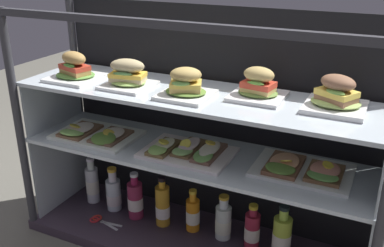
% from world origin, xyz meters
% --- Properties ---
extents(case_base_deck, '(1.42, 0.41, 0.04)m').
position_xyz_m(case_base_deck, '(0.00, 0.00, 0.02)').
color(case_base_deck, '#392D3A').
rests_on(case_base_deck, ground).
extents(case_frame, '(1.42, 0.41, 0.97)m').
position_xyz_m(case_frame, '(0.00, 0.12, 0.53)').
color(case_frame, '#333338').
rests_on(case_frame, ground).
extents(riser_lower_tier, '(1.36, 0.35, 0.38)m').
position_xyz_m(riser_lower_tier, '(0.00, 0.00, 0.23)').
color(riser_lower_tier, silver).
rests_on(riser_lower_tier, case_base_deck).
extents(shelf_lower_glass, '(1.37, 0.36, 0.01)m').
position_xyz_m(shelf_lower_glass, '(0.00, 0.00, 0.43)').
color(shelf_lower_glass, silver).
rests_on(shelf_lower_glass, riser_lower_tier).
extents(riser_upper_tier, '(1.36, 0.35, 0.23)m').
position_xyz_m(riser_upper_tier, '(0.00, 0.00, 0.55)').
color(riser_upper_tier, silver).
rests_on(riser_upper_tier, shelf_lower_glass).
extents(shelf_upper_glass, '(1.37, 0.36, 0.01)m').
position_xyz_m(shelf_upper_glass, '(0.00, 0.00, 0.67)').
color(shelf_upper_glass, silver).
rests_on(shelf_upper_glass, riser_upper_tier).
extents(plated_roll_sandwich_mid_left, '(0.19, 0.19, 0.11)m').
position_xyz_m(plated_roll_sandwich_mid_left, '(-0.50, -0.04, 0.72)').
color(plated_roll_sandwich_mid_left, white).
rests_on(plated_roll_sandwich_mid_left, shelf_upper_glass).
extents(plated_roll_sandwich_center, '(0.18, 0.18, 0.11)m').
position_xyz_m(plated_roll_sandwich_center, '(-0.25, -0.04, 0.72)').
color(plated_roll_sandwich_center, white).
rests_on(plated_roll_sandwich_center, shelf_upper_glass).
extents(plated_roll_sandwich_far_right, '(0.18, 0.18, 0.11)m').
position_xyz_m(plated_roll_sandwich_far_right, '(-0.00, -0.05, 0.72)').
color(plated_roll_sandwich_far_right, white).
rests_on(plated_roll_sandwich_far_right, shelf_upper_glass).
extents(plated_roll_sandwich_left_of_center, '(0.18, 0.18, 0.11)m').
position_xyz_m(plated_roll_sandwich_left_of_center, '(0.23, 0.05, 0.72)').
color(plated_roll_sandwich_left_of_center, white).
rests_on(plated_roll_sandwich_left_of_center, shelf_upper_glass).
extents(plated_roll_sandwich_near_right_corner, '(0.19, 0.19, 0.12)m').
position_xyz_m(plated_roll_sandwich_near_right_corner, '(0.50, 0.04, 0.72)').
color(plated_roll_sandwich_near_right_corner, white).
rests_on(plated_roll_sandwich_near_right_corner, shelf_upper_glass).
extents(open_sandwich_tray_right_of_center, '(0.34, 0.23, 0.05)m').
position_xyz_m(open_sandwich_tray_right_of_center, '(-0.42, -0.04, 0.45)').
color(open_sandwich_tray_right_of_center, white).
rests_on(open_sandwich_tray_right_of_center, shelf_lower_glass).
extents(open_sandwich_tray_far_right, '(0.34, 0.23, 0.06)m').
position_xyz_m(open_sandwich_tray_far_right, '(-0.01, -0.03, 0.46)').
color(open_sandwich_tray_far_right, white).
rests_on(open_sandwich_tray_far_right, shelf_lower_glass).
extents(open_sandwich_tray_left_of_center, '(0.34, 0.24, 0.06)m').
position_xyz_m(open_sandwich_tray_left_of_center, '(0.42, 0.01, 0.46)').
color(open_sandwich_tray_left_of_center, white).
rests_on(open_sandwich_tray_left_of_center, shelf_lower_glass).
extents(juice_bottle_front_left_end, '(0.06, 0.06, 0.23)m').
position_xyz_m(juice_bottle_front_left_end, '(-0.55, 0.05, 0.14)').
color(juice_bottle_front_left_end, silver).
rests_on(juice_bottle_front_left_end, case_base_deck).
extents(juice_bottle_tucked_behind, '(0.07, 0.07, 0.21)m').
position_xyz_m(juice_bottle_tucked_behind, '(-0.42, 0.04, 0.12)').
color(juice_bottle_tucked_behind, white).
rests_on(juice_bottle_tucked_behind, case_base_deck).
extents(juice_bottle_front_second, '(0.07, 0.07, 0.22)m').
position_xyz_m(juice_bottle_front_second, '(-0.29, 0.03, 0.13)').
color(juice_bottle_front_second, '#93294A').
rests_on(juice_bottle_front_second, case_base_deck).
extents(juice_bottle_back_center, '(0.06, 0.06, 0.23)m').
position_xyz_m(juice_bottle_back_center, '(-0.16, 0.03, 0.13)').
color(juice_bottle_back_center, gold).
rests_on(juice_bottle_back_center, case_base_deck).
extents(juice_bottle_front_right_end, '(0.06, 0.06, 0.19)m').
position_xyz_m(juice_bottle_front_right_end, '(-0.02, 0.05, 0.12)').
color(juice_bottle_front_right_end, orange).
rests_on(juice_bottle_front_right_end, case_base_deck).
extents(juice_bottle_back_right, '(0.07, 0.07, 0.20)m').
position_xyz_m(juice_bottle_back_right, '(0.12, 0.06, 0.12)').
color(juice_bottle_back_right, white).
rests_on(juice_bottle_back_right, case_base_deck).
extents(juice_bottle_near_post, '(0.06, 0.06, 0.19)m').
position_xyz_m(juice_bottle_near_post, '(0.24, 0.05, 0.12)').
color(juice_bottle_near_post, '#A3253B').
rests_on(juice_bottle_near_post, case_base_deck).
extents(juice_bottle_front_middle, '(0.07, 0.07, 0.23)m').
position_xyz_m(juice_bottle_front_middle, '(0.37, 0.04, 0.13)').
color(juice_bottle_front_middle, '#BAD242').
rests_on(juice_bottle_front_middle, case_base_deck).
extents(kitchen_scissors, '(0.16, 0.07, 0.01)m').
position_xyz_m(kitchen_scissors, '(-0.42, -0.07, 0.05)').
color(kitchen_scissors, silver).
rests_on(kitchen_scissors, case_base_deck).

